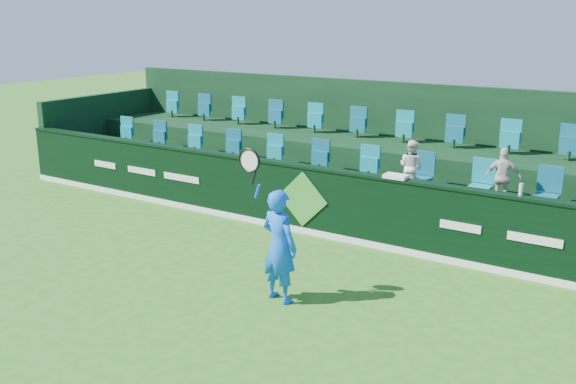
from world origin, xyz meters
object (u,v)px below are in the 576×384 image
Objects in this scene: spectator_left at (411,167)px; towel at (396,176)px; spectator_middle at (503,177)px; tennis_player at (279,245)px; drinks_bottle at (521,190)px.

spectator_left reaches higher than towel.
tennis_player is at bearing 50.83° from spectator_middle.
spectator_left is (0.41, 4.01, 0.44)m from tennis_player.
drinks_bottle is (2.30, -1.12, 0.14)m from spectator_left.
tennis_player is 2.99m from towel.
drinks_bottle is at bearing 0.00° from towel.
towel is (0.58, 2.89, 0.51)m from tennis_player.
drinks_bottle is at bearing 105.73° from spectator_middle.
tennis_player is at bearing -133.20° from drinks_bottle.
spectator_middle is at bearing 61.80° from tennis_player.
spectator_middle reaches higher than spectator_left.
spectator_middle is 2.60× the size of towel.
tennis_player is 4.57m from spectator_middle.
spectator_middle reaches higher than towel.
tennis_player is 11.52× the size of drinks_bottle.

